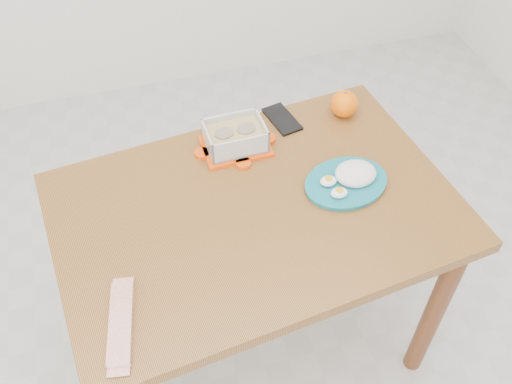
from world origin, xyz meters
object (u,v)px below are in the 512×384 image
object	(u,v)px
food_container	(235,137)
orange_fruit	(344,104)
rice_plate	(349,179)
smartphone	(282,119)
dining_table	(256,233)

from	to	relation	value
food_container	orange_fruit	distance (m)	0.37
rice_plate	smartphone	bearing A→B (deg)	97.84
dining_table	smartphone	bearing A→B (deg)	54.38
food_container	smartphone	bearing A→B (deg)	23.01
dining_table	food_container	distance (m)	0.29
orange_fruit	smartphone	distance (m)	0.20
food_container	smartphone	xyz separation A→B (m)	(0.17, 0.08, -0.04)
orange_fruit	rice_plate	xyz separation A→B (m)	(-0.10, -0.28, -0.02)
dining_table	rice_plate	world-z (taller)	rice_plate
food_container	orange_fruit	xyz separation A→B (m)	(0.36, 0.05, 0.00)
dining_table	rice_plate	xyz separation A→B (m)	(0.27, 0.01, 0.13)
dining_table	orange_fruit	world-z (taller)	orange_fruit
rice_plate	smartphone	xyz separation A→B (m)	(-0.10, 0.31, -0.02)
dining_table	smartphone	distance (m)	0.39
food_container	orange_fruit	bearing A→B (deg)	6.04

